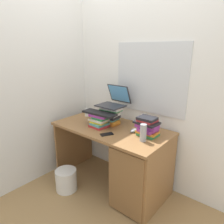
{
  "coord_description": "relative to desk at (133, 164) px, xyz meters",
  "views": [
    {
      "loc": [
        1.46,
        -1.74,
        1.64
      ],
      "look_at": [
        -0.0,
        0.02,
        0.94
      ],
      "focal_mm": 33.37,
      "sensor_mm": 36.0,
      "label": 1
    }
  ],
  "objects": [
    {
      "name": "ground_plane",
      "position": [
        -0.35,
        0.03,
        -0.42
      ],
      "size": [
        6.0,
        6.0,
        0.0
      ],
      "primitive_type": "plane",
      "color": "#9E7A4C"
    },
    {
      "name": "laptop",
      "position": [
        -0.42,
        0.18,
        0.63
      ],
      "size": [
        0.31,
        0.34,
        0.24
      ],
      "color": "#2D2D33",
      "rests_on": "book_stack_tall"
    },
    {
      "name": "book_stack_tall",
      "position": [
        -0.42,
        0.11,
        0.46
      ],
      "size": [
        0.26,
        0.18,
        0.22
      ],
      "color": "orange",
      "rests_on": "desk"
    },
    {
      "name": "keyboard",
      "position": [
        -0.46,
        -0.05,
        0.52
      ],
      "size": [
        0.43,
        0.17,
        0.02
      ],
      "primitive_type": "cube",
      "rotation": [
        0.0,
        0.0,
        0.07
      ],
      "color": "black",
      "rests_on": "book_stack_keyboard_riser"
    },
    {
      "name": "wall_left",
      "position": [
        -1.19,
        0.03,
        0.88
      ],
      "size": [
        0.05,
        6.0,
        2.6
      ],
      "primitive_type": "cube",
      "color": "silver",
      "rests_on": "ground"
    },
    {
      "name": "water_bottle",
      "position": [
        0.14,
        -0.06,
        0.43
      ],
      "size": [
        0.07,
        0.07,
        0.18
      ],
      "primitive_type": "cylinder",
      "color": "#999EA5",
      "rests_on": "desk"
    },
    {
      "name": "wall_back",
      "position": [
        -0.34,
        0.42,
        0.88
      ],
      "size": [
        6.0,
        0.06,
        2.6
      ],
      "color": "white",
      "rests_on": "ground"
    },
    {
      "name": "book_stack_side",
      "position": [
        0.1,
        0.09,
        0.45
      ],
      "size": [
        0.25,
        0.19,
        0.2
      ],
      "color": "#338C4C",
      "rests_on": "desk"
    },
    {
      "name": "cell_phone",
      "position": [
        -0.24,
        -0.17,
        0.35
      ],
      "size": [
        0.12,
        0.15,
        0.01
      ],
      "primitive_type": "cube",
      "rotation": [
        0.0,
        0.0,
        -0.49
      ],
      "color": "black",
      "rests_on": "desk"
    },
    {
      "name": "book_stack_keyboard_riser",
      "position": [
        -0.46,
        -0.05,
        0.42
      ],
      "size": [
        0.23,
        0.19,
        0.16
      ],
      "color": "#B22D33",
      "rests_on": "desk"
    },
    {
      "name": "computer_mouse",
      "position": [
        -0.06,
        0.07,
        0.37
      ],
      "size": [
        0.06,
        0.1,
        0.04
      ],
      "primitive_type": "ellipsoid",
      "color": "#A5A8AD",
      "rests_on": "desk"
    },
    {
      "name": "mug",
      "position": [
        -0.86,
        0.15,
        0.4
      ],
      "size": [
        0.11,
        0.07,
        0.1
      ],
      "color": "white",
      "rests_on": "desk"
    },
    {
      "name": "wastebasket",
      "position": [
        -0.68,
        -0.41,
        -0.29
      ],
      "size": [
        0.25,
        0.25,
        0.26
      ],
      "primitive_type": "cylinder",
      "color": "silver",
      "rests_on": "ground"
    },
    {
      "name": "desk",
      "position": [
        0.0,
        0.0,
        0.0
      ],
      "size": [
        1.37,
        0.7,
        0.76
      ],
      "color": "olive",
      "rests_on": "ground"
    }
  ]
}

